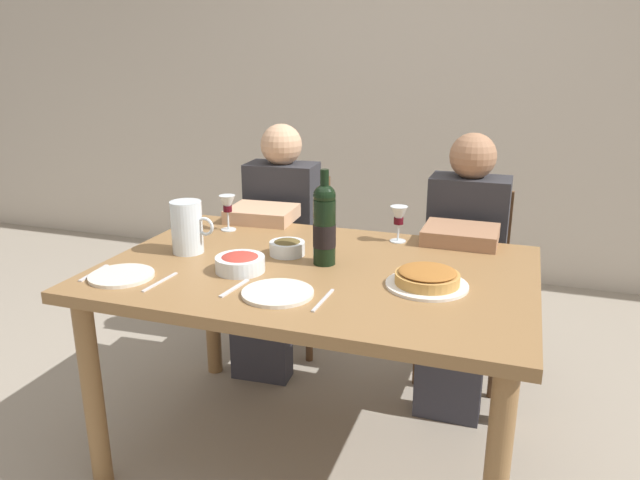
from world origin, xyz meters
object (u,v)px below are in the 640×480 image
Objects in this scene: dinner_plate_right_setting at (122,276)px; diner_left at (275,240)px; baked_tart at (427,278)px; salad_bowl at (240,262)px; wine_bottle at (324,224)px; chair_left at (291,249)px; dining_table at (316,291)px; water_pitcher at (187,230)px; dinner_plate_left_setting at (278,293)px; chair_right at (466,271)px; wine_glass_right_diner at (227,206)px; olive_bowl at (287,247)px; diner_right at (462,263)px; wine_glass_left_diner at (399,217)px.

diner_left is at bearing 81.55° from dinner_plate_right_setting.
baked_tart reaches higher than dinner_plate_right_setting.
salad_bowl is 0.15× the size of diner_left.
wine_bottle reaches higher than chair_left.
dining_table is 7.59× the size of water_pitcher.
diner_left reaches higher than chair_left.
dinner_plate_left_setting is 0.26× the size of chair_right.
wine_glass_right_diner reaches higher than baked_tart.
olive_bowl is (-0.16, 0.05, -0.12)m from wine_bottle.
water_pitcher is 0.38m from olive_bowl.
diner_left is 0.89m from diner_right.
chair_right is (0.48, 1.14, -0.27)m from dinner_plate_left_setting.
wine_glass_left_diner is 0.92m from chair_left.
wine_bottle reaches higher than dining_table.
salad_bowl is 0.15× the size of diner_right.
baked_tart reaches higher than olive_bowl.
dinner_plate_right_setting is at bearing -176.79° from dinner_plate_left_setting.
chair_right reaches higher than salad_bowl.
dinner_plate_right_setting is (-0.99, -0.25, -0.02)m from baked_tart.
olive_bowl is at bearing 107.48° from dinner_plate_left_setting.
diner_right is at bearing 45.08° from wine_glass_left_diner.
baked_tart is at bearing 135.87° from diner_left.
olive_bowl is at bearing 42.23° from diner_right.
dinner_plate_left_setting reaches higher than dining_table.
olive_bowl is at bearing 68.25° from salad_bowl.
olive_bowl is 0.67m from diner_left.
water_pitcher is 0.71m from diner_left.
dining_table is 0.29m from dinner_plate_left_setting.
water_pitcher is 1.15× the size of salad_bowl.
baked_tart is at bearing 87.27° from chair_right.
diner_left reaches higher than chair_right.
water_pitcher is at bearing -164.91° from olive_bowl.
baked_tart is 1.23× the size of dinner_plate_right_setting.
chair_left is at bearing 110.78° from olive_bowl.
wine_bottle is 0.39× the size of chair_right.
dinner_plate_left_setting is 1.28m from chair_left.
chair_left is (-0.22, 1.03, -0.30)m from salad_bowl.
dining_table is 10.35× the size of wine_glass_left_diner.
wine_glass_left_diner reaches higher than baked_tart.
wine_glass_right_diner is 0.70m from chair_left.
wine_glass_left_diner reaches higher than salad_bowl.
baked_tart is at bearing 86.30° from diner_right.
diner_left is at bearing 139.37° from baked_tart.
diner_left is at bearing 12.97° from chair_right.
chair_left reaches higher than dinner_plate_left_setting.
baked_tart is 0.31× the size of chair_right.
chair_left is 0.95m from diner_right.
wine_glass_right_diner reaches higher than olive_bowl.
wine_glass_right_diner is at bearing -174.10° from wine_glass_left_diner.
baked_tart is at bearing -7.85° from dining_table.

